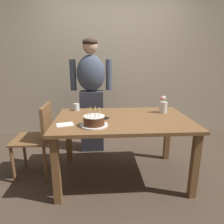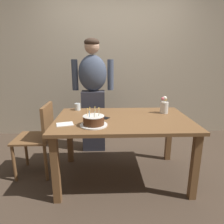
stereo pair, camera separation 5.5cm
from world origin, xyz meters
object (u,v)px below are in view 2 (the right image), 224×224
(water_glass_near, at_px, (78,107))
(birthday_cake, at_px, (94,121))
(flower_vase, at_px, (164,106))
(dining_chair, at_px, (41,134))
(napkin_stack, at_px, (65,124))
(person_man_bearded, at_px, (93,94))
(cell_phone, at_px, (103,118))

(water_glass_near, bearing_deg, birthday_cake, -68.88)
(flower_vase, height_order, dining_chair, flower_vase)
(napkin_stack, xyz_separation_m, person_man_bearded, (0.24, 1.00, 0.13))
(water_glass_near, distance_m, flower_vase, 1.09)
(dining_chair, bearing_deg, napkin_stack, 47.83)
(birthday_cake, bearing_deg, dining_chair, 150.62)
(birthday_cake, xyz_separation_m, flower_vase, (0.84, 0.44, 0.04))
(dining_chair, bearing_deg, water_glass_near, 120.62)
(flower_vase, xyz_separation_m, dining_chair, (-1.50, -0.06, -0.31))
(birthday_cake, relative_size, flower_vase, 1.29)
(birthday_cake, xyz_separation_m, cell_phone, (0.09, 0.26, -0.04))
(birthday_cake, distance_m, cell_phone, 0.28)
(napkin_stack, bearing_deg, dining_chair, 137.83)
(napkin_stack, bearing_deg, person_man_bearded, 76.73)
(birthday_cake, height_order, flower_vase, flower_vase)
(napkin_stack, distance_m, person_man_bearded, 1.03)
(cell_phone, distance_m, dining_chair, 0.79)
(napkin_stack, xyz_separation_m, dining_chair, (-0.37, 0.33, -0.23))
(flower_vase, relative_size, person_man_bearded, 0.13)
(person_man_bearded, bearing_deg, flower_vase, 146.05)
(water_glass_near, xyz_separation_m, napkin_stack, (-0.05, -0.58, -0.04))
(water_glass_near, xyz_separation_m, cell_phone, (0.33, -0.36, -0.04))
(person_man_bearded, bearing_deg, dining_chair, 47.89)
(water_glass_near, relative_size, person_man_bearded, 0.05)
(cell_phone, bearing_deg, flower_vase, 45.39)
(dining_chair, bearing_deg, person_man_bearded, 137.89)
(cell_phone, xyz_separation_m, person_man_bearded, (-0.15, 0.78, 0.13))
(flower_vase, xyz_separation_m, person_man_bearded, (-0.90, 0.60, 0.05))
(birthday_cake, height_order, dining_chair, birthday_cake)
(cell_phone, distance_m, napkin_stack, 0.44)
(cell_phone, relative_size, napkin_stack, 0.88)
(flower_vase, bearing_deg, birthday_cake, -152.43)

